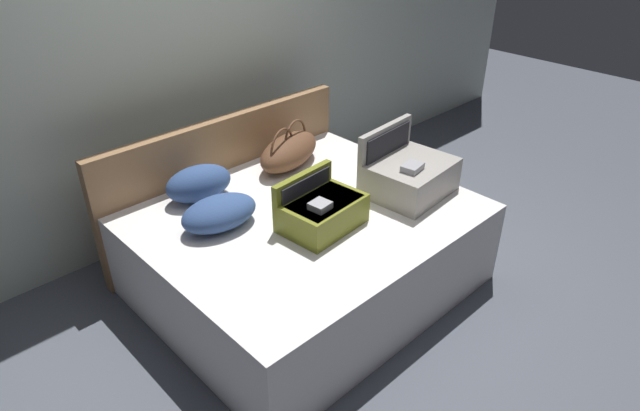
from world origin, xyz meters
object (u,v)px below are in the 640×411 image
(bed, at_px, (307,250))
(pillow_near_headboard, at_px, (199,183))
(duffel_bag, at_px, (289,151))
(hard_case_large, at_px, (409,174))
(hard_case_medium, at_px, (321,210))
(pillow_center_head, at_px, (219,213))

(bed, distance_m, pillow_near_headboard, 0.80)
(duffel_bag, bearing_deg, hard_case_large, -69.84)
(hard_case_large, distance_m, duffel_bag, 0.87)
(pillow_near_headboard, bearing_deg, hard_case_medium, -66.36)
(bed, xyz_separation_m, hard_case_medium, (-0.04, -0.17, 0.39))
(hard_case_large, bearing_deg, duffel_bag, 105.22)
(hard_case_large, distance_m, pillow_center_head, 1.22)
(duffel_bag, distance_m, pillow_center_head, 0.87)
(bed, bearing_deg, pillow_near_headboard, 122.31)
(bed, xyz_separation_m, duffel_bag, (0.34, 0.55, 0.39))
(bed, distance_m, duffel_bag, 0.76)
(pillow_near_headboard, relative_size, pillow_center_head, 0.92)
(bed, relative_size, pillow_center_head, 4.17)
(bed, xyz_separation_m, pillow_center_head, (-0.47, 0.23, 0.37))
(bed, relative_size, duffel_bag, 2.96)
(hard_case_large, distance_m, pillow_near_headboard, 1.32)
(hard_case_medium, bearing_deg, bed, 72.21)
(bed, height_order, duffel_bag, duffel_bag)
(bed, height_order, pillow_near_headboard, pillow_near_headboard)
(bed, relative_size, hard_case_medium, 3.89)
(bed, relative_size, pillow_near_headboard, 4.51)
(hard_case_medium, distance_m, pillow_center_head, 0.59)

